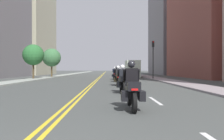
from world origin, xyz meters
TOP-DOWN VIEW (x-y plane):
  - ground_plane at (0.00, 48.00)m, footprint 264.00×264.00m
  - sidewalk_left at (-8.11, 48.00)m, footprint 2.34×144.00m
  - sidewalk_right at (8.11, 48.00)m, footprint 2.34×144.00m
  - centreline_yellow_inner at (-0.12, 48.00)m, footprint 0.12×132.00m
  - centreline_yellow_outer at (0.12, 48.00)m, footprint 0.12×132.00m
  - lane_dashes_white at (3.47, 29.00)m, footprint 0.14×56.40m
  - building_right_1 at (18.59, 34.49)m, footprint 10.00×20.11m
  - building_left_2 at (-17.27, 53.59)m, footprint 7.36×17.80m
  - building_right_2 at (17.79, 56.75)m, footprint 8.41×18.97m
  - motorcycle_0 at (2.24, 5.91)m, footprint 0.77×2.12m
  - motorcycle_1 at (2.27, 11.17)m, footprint 0.78×2.26m
  - motorcycle_2 at (2.25, 16.75)m, footprint 0.76×2.15m
  - motorcycle_3 at (2.30, 22.13)m, footprint 0.78×2.25m
  - motorcycle_4 at (2.25, 27.44)m, footprint 0.78×2.24m
  - traffic_light_near at (7.34, 27.63)m, footprint 0.28×0.38m
  - street_tree_0 at (-8.42, 27.66)m, footprint 2.75×2.75m
  - street_tree_1 at (-7.79, 34.59)m, footprint 2.95×2.95m
  - parked_truck at (5.54, 36.96)m, footprint 2.20×6.50m

SIDE VIEW (x-z plane):
  - ground_plane at x=0.00m, z-range 0.00..0.00m
  - centreline_yellow_inner at x=-0.12m, z-range 0.00..0.01m
  - centreline_yellow_outer at x=0.12m, z-range 0.00..0.01m
  - lane_dashes_white at x=3.47m, z-range 0.00..0.01m
  - sidewalk_left at x=-8.11m, z-range 0.00..0.12m
  - sidewalk_right at x=8.11m, z-range 0.00..0.12m
  - motorcycle_1 at x=2.27m, z-range -0.16..1.46m
  - motorcycle_4 at x=2.25m, z-range -0.17..1.49m
  - motorcycle_2 at x=2.25m, z-range -0.16..1.49m
  - motorcycle_3 at x=2.30m, z-range -0.15..1.50m
  - motorcycle_0 at x=2.24m, z-range -0.16..1.51m
  - parked_truck at x=5.54m, z-range -0.13..2.67m
  - street_tree_0 at x=-8.42m, z-range 0.91..5.52m
  - street_tree_1 at x=-7.79m, z-range 0.87..5.57m
  - traffic_light_near at x=7.34m, z-range 0.95..6.02m
  - building_right_1 at x=18.59m, z-range 0.00..20.44m
  - building_left_2 at x=-17.27m, z-range 0.00..25.25m
  - building_right_2 at x=17.79m, z-range 0.00..25.62m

